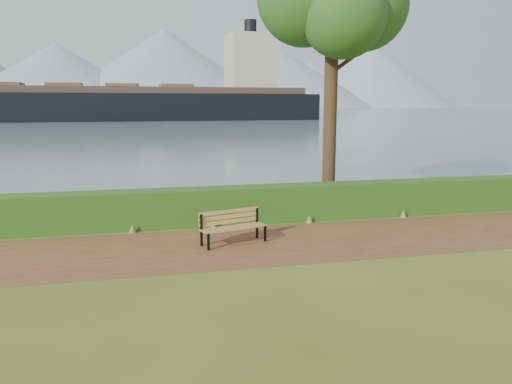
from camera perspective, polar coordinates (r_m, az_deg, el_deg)
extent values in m
plane|color=#4D5A19|center=(11.68, 1.98, -6.30)|extent=(140.00, 140.00, 0.00)
cube|color=#54311D|center=(11.95, 1.60, -5.89)|extent=(40.00, 3.40, 0.01)
cube|color=#1B4313|center=(14.01, -0.80, -1.42)|extent=(32.00, 0.85, 1.00)
cube|color=#42596A|center=(270.84, -12.79, 9.10)|extent=(700.00, 510.00, 0.00)
cone|color=#7C8FA5|center=(410.32, -21.74, 12.24)|extent=(160.00, 160.00, 48.00)
cone|color=#7C8FA5|center=(417.36, -10.36, 13.69)|extent=(190.00, 190.00, 62.00)
cone|color=#7C8FA5|center=(426.61, 2.18, 12.95)|extent=(170.00, 170.00, 50.00)
cone|color=#7C8FA5|center=(467.90, 12.81, 12.95)|extent=(150.00, 150.00, 58.00)
cone|color=#7C8FA5|center=(441.09, -14.46, 11.58)|extent=(120.00, 120.00, 35.00)
cone|color=#7C8FA5|center=(462.17, 6.22, 12.06)|extent=(130.00, 130.00, 40.00)
cube|color=black|center=(11.39, -5.46, -5.72)|extent=(0.06, 0.06, 0.40)
cube|color=black|center=(11.69, -6.26, -4.40)|extent=(0.06, 0.06, 0.76)
cube|color=black|center=(11.52, -5.87, -4.66)|extent=(0.17, 0.46, 0.04)
cube|color=black|center=(12.05, 1.05, -4.80)|extent=(0.06, 0.06, 0.40)
cube|color=black|center=(12.33, 0.13, -3.57)|extent=(0.06, 0.06, 0.76)
cube|color=black|center=(12.17, 0.58, -3.80)|extent=(0.17, 0.46, 0.04)
cube|color=#AD7C43|center=(11.67, -2.18, -4.28)|extent=(1.56, 0.52, 0.03)
cube|color=#AD7C43|center=(11.77, -2.43, -4.16)|extent=(1.56, 0.52, 0.03)
cube|color=#AD7C43|center=(11.86, -2.68, -4.04)|extent=(1.56, 0.52, 0.03)
cube|color=#AD7C43|center=(11.96, -2.92, -3.93)|extent=(1.56, 0.52, 0.03)
cube|color=#AD7C43|center=(11.98, -3.04, -3.38)|extent=(1.54, 0.48, 0.09)
cube|color=#AD7C43|center=(11.96, -3.05, -2.80)|extent=(1.54, 0.48, 0.09)
cube|color=#AD7C43|center=(11.93, -3.05, -2.22)|extent=(1.54, 0.48, 0.09)
cylinder|color=#321D14|center=(15.87, 8.54, 11.50)|extent=(0.41, 0.41, 7.44)
sphere|color=#1D511B|center=(16.46, 12.22, 20.02)|extent=(2.69, 2.69, 2.69)
sphere|color=#1D511B|center=(15.35, 9.98, 19.27)|extent=(2.48, 2.48, 2.48)
cylinder|color=#321D14|center=(16.09, 10.21, 14.38)|extent=(1.09, 0.12, 0.81)
cylinder|color=#321D14|center=(15.91, 7.09, 16.38)|extent=(0.84, 0.39, 0.74)
cube|color=black|center=(102.54, -13.53, 8.81)|extent=(73.77, 14.86, 7.33)
cube|color=#453329|center=(102.56, -13.63, 11.21)|extent=(67.86, 13.45, 1.26)
cube|color=beige|center=(106.49, -0.63, 14.48)|extent=(9.81, 9.06, 11.52)
cylinder|color=black|center=(107.23, -0.64, 18.11)|extent=(2.51, 2.51, 3.67)
cube|color=brown|center=(104.23, -26.88, 10.87)|extent=(6.59, 7.19, 0.84)
cube|color=brown|center=(102.84, -21.04, 11.30)|extent=(6.59, 7.19, 0.84)
cube|color=brown|center=(102.50, -15.08, 11.62)|extent=(6.59, 7.19, 0.84)
cube|color=brown|center=(103.23, -9.14, 11.82)|extent=(6.59, 7.19, 0.84)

